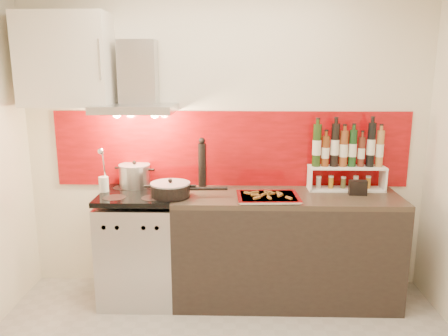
{
  "coord_description": "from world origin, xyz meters",
  "views": [
    {
      "loc": [
        0.08,
        -2.27,
        1.87
      ],
      "look_at": [
        0.0,
        0.95,
        1.15
      ],
      "focal_mm": 35.0,
      "sensor_mm": 36.0,
      "label": 1
    }
  ],
  "objects_px": {
    "counter": "(285,247)",
    "saute_pan": "(171,189)",
    "stock_pot": "(135,175)",
    "pepper_mill": "(202,164)",
    "range_stove": "(140,247)",
    "baking_tray": "(268,197)"
  },
  "relations": [
    {
      "from": "range_stove",
      "to": "stock_pot",
      "type": "height_order",
      "value": "stock_pot"
    },
    {
      "from": "counter",
      "to": "baking_tray",
      "type": "xyz_separation_m",
      "value": [
        -0.16,
        -0.11,
        0.47
      ]
    },
    {
      "from": "baking_tray",
      "to": "stock_pot",
      "type": "bearing_deg",
      "value": 164.59
    },
    {
      "from": "pepper_mill",
      "to": "baking_tray",
      "type": "xyz_separation_m",
      "value": [
        0.53,
        -0.28,
        -0.19
      ]
    },
    {
      "from": "range_stove",
      "to": "stock_pot",
      "type": "distance_m",
      "value": 0.6
    },
    {
      "from": "counter",
      "to": "pepper_mill",
      "type": "bearing_deg",
      "value": 166.36
    },
    {
      "from": "counter",
      "to": "baking_tray",
      "type": "bearing_deg",
      "value": -144.95
    },
    {
      "from": "stock_pot",
      "to": "saute_pan",
      "type": "bearing_deg",
      "value": -39.55
    },
    {
      "from": "pepper_mill",
      "to": "saute_pan",
      "type": "bearing_deg",
      "value": -130.26
    },
    {
      "from": "range_stove",
      "to": "pepper_mill",
      "type": "xyz_separation_m",
      "value": [
        0.51,
        0.17,
        0.67
      ]
    },
    {
      "from": "baking_tray",
      "to": "range_stove",
      "type": "bearing_deg",
      "value": 174.12
    },
    {
      "from": "range_stove",
      "to": "counter",
      "type": "height_order",
      "value": "range_stove"
    },
    {
      "from": "stock_pot",
      "to": "saute_pan",
      "type": "height_order",
      "value": "stock_pot"
    },
    {
      "from": "range_stove",
      "to": "counter",
      "type": "relative_size",
      "value": 0.51
    },
    {
      "from": "pepper_mill",
      "to": "stock_pot",
      "type": "bearing_deg",
      "value": 177.52
    },
    {
      "from": "counter",
      "to": "saute_pan",
      "type": "height_order",
      "value": "saute_pan"
    },
    {
      "from": "saute_pan",
      "to": "stock_pot",
      "type": "bearing_deg",
      "value": 140.45
    },
    {
      "from": "counter",
      "to": "saute_pan",
      "type": "bearing_deg",
      "value": -173.96
    },
    {
      "from": "counter",
      "to": "saute_pan",
      "type": "distance_m",
      "value": 1.05
    },
    {
      "from": "range_stove",
      "to": "saute_pan",
      "type": "height_order",
      "value": "saute_pan"
    },
    {
      "from": "counter",
      "to": "saute_pan",
      "type": "xyz_separation_m",
      "value": [
        -0.91,
        -0.1,
        0.51
      ]
    },
    {
      "from": "stock_pot",
      "to": "pepper_mill",
      "type": "bearing_deg",
      "value": -2.48
    }
  ]
}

